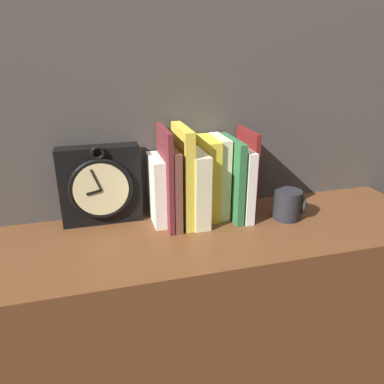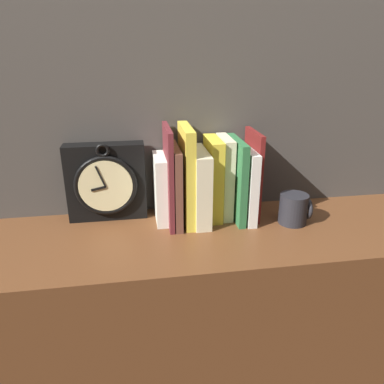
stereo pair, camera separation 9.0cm
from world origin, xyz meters
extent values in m
cube|color=#47423D|center=(0.00, 0.20, 1.30)|extent=(6.00, 0.05, 2.60)
cube|color=brown|center=(0.00, 0.00, 0.44)|extent=(1.33, 0.35, 0.88)
cube|color=black|center=(-0.21, 0.14, 0.98)|extent=(0.21, 0.05, 0.21)
torus|color=black|center=(-0.21, 0.11, 0.98)|extent=(0.16, 0.01, 0.16)
cylinder|color=beige|center=(-0.21, 0.11, 0.98)|extent=(0.14, 0.01, 0.14)
cube|color=black|center=(-0.23, 0.10, 0.98)|extent=(0.04, 0.00, 0.01)
cube|color=black|center=(-0.22, 0.10, 1.01)|extent=(0.02, 0.00, 0.06)
torus|color=black|center=(-0.21, 0.11, 1.08)|extent=(0.04, 0.01, 0.04)
cube|color=white|center=(-0.07, 0.10, 0.97)|extent=(0.03, 0.12, 0.18)
cube|color=maroon|center=(-0.05, 0.09, 1.01)|extent=(0.01, 0.16, 0.26)
cube|color=brown|center=(-0.03, 0.09, 0.98)|extent=(0.02, 0.16, 0.21)
cube|color=yellow|center=(0.00, 0.09, 1.01)|extent=(0.03, 0.15, 0.26)
cube|color=beige|center=(0.03, 0.09, 0.98)|extent=(0.04, 0.16, 0.19)
cube|color=yellow|center=(0.07, 0.10, 0.99)|extent=(0.03, 0.13, 0.22)
cube|color=beige|center=(0.11, 0.11, 0.99)|extent=(0.03, 0.12, 0.22)
cube|color=#2D6D3D|center=(0.13, 0.09, 0.99)|extent=(0.02, 0.16, 0.22)
cube|color=white|center=(0.16, 0.09, 0.98)|extent=(0.02, 0.16, 0.19)
cube|color=maroon|center=(0.18, 0.10, 1.00)|extent=(0.01, 0.14, 0.24)
cylinder|color=#232328|center=(0.28, 0.03, 0.92)|extent=(0.07, 0.07, 0.08)
torus|color=#232328|center=(0.31, 0.03, 0.92)|extent=(0.01, 0.06, 0.06)
camera|label=1|loc=(-0.22, -0.81, 1.32)|focal=35.00mm
camera|label=2|loc=(-0.13, -0.83, 1.32)|focal=35.00mm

